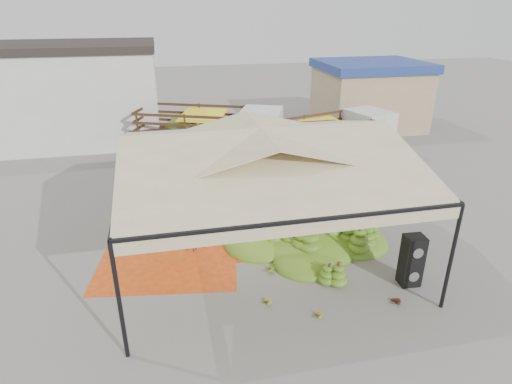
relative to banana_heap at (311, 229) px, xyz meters
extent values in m
plane|color=slate|center=(-1.65, 0.26, -0.60)|extent=(90.00, 90.00, 0.00)
cylinder|color=black|center=(-5.65, -3.74, 0.90)|extent=(0.10, 0.10, 3.00)
cylinder|color=black|center=(2.35, -3.74, 0.90)|extent=(0.10, 0.10, 3.00)
cylinder|color=black|center=(-5.65, 4.26, 0.90)|extent=(0.10, 0.10, 3.00)
cylinder|color=black|center=(2.35, 4.26, 0.90)|extent=(0.10, 0.10, 3.00)
pyramid|color=beige|center=(-1.65, 0.26, 2.90)|extent=(8.00, 8.00, 1.00)
cube|color=black|center=(-1.65, 0.26, 2.40)|extent=(8.00, 8.00, 0.08)
cube|color=beige|center=(-1.65, 0.26, 2.22)|extent=(8.00, 8.00, 0.36)
cube|color=silver|center=(-11.65, 14.26, 1.90)|extent=(14.00, 6.00, 5.00)
cube|color=black|center=(-11.65, 14.26, 4.60)|extent=(14.30, 6.30, 0.40)
cube|color=tan|center=(8.35, 13.26, 1.20)|extent=(6.00, 5.00, 3.60)
cube|color=navy|center=(8.35, 13.26, 3.25)|extent=(6.30, 5.30, 0.50)
cube|color=#EB5C16|center=(-4.58, 0.34, -0.60)|extent=(4.75, 4.59, 0.01)
cube|color=#C84B12|center=(-0.89, 1.25, -0.60)|extent=(3.90, 4.07, 0.01)
ellipsoid|color=#54801A|center=(0.00, 0.00, 0.00)|extent=(6.50, 5.73, 1.21)
ellipsoid|color=gold|center=(-2.17, -2.66, -0.51)|extent=(0.47, 0.41, 0.19)
ellipsoid|color=gold|center=(-1.02, -3.44, -0.51)|extent=(0.41, 0.34, 0.18)
ellipsoid|color=#571C14|center=(-0.47, -0.67, -0.51)|extent=(0.43, 0.36, 0.19)
ellipsoid|color=#511712|center=(1.18, -3.38, -0.50)|extent=(0.47, 0.39, 0.20)
ellipsoid|color=#407418|center=(-1.75, -1.19, -0.49)|extent=(0.59, 0.53, 0.22)
ellipsoid|color=#4B7017|center=(-1.31, -0.18, 2.02)|extent=(0.24, 0.24, 0.20)
ellipsoid|color=#4B7017|center=(0.19, -0.18, 2.02)|extent=(0.24, 0.24, 0.20)
ellipsoid|color=#4B7017|center=(1.69, -0.18, 2.02)|extent=(0.24, 0.24, 0.20)
cube|color=black|center=(2.05, -2.61, -0.22)|extent=(0.58, 0.52, 0.76)
cube|color=black|center=(2.05, -2.61, 0.54)|extent=(0.58, 0.52, 0.76)
imported|color=gray|center=(-0.81, 5.21, 0.38)|extent=(0.72, 0.47, 1.96)
cube|color=#4A2C18|center=(-2.93, 10.23, 0.53)|extent=(5.94, 4.34, 0.13)
cube|color=white|center=(0.37, 8.89, 0.64)|extent=(2.70, 2.94, 2.49)
cylinder|color=black|center=(-5.14, 9.97, -0.12)|extent=(1.02, 0.67, 0.97)
cylinder|color=black|center=(-4.33, 11.97, -0.12)|extent=(1.02, 0.67, 0.97)
cylinder|color=black|center=(-1.94, 8.66, -0.12)|extent=(1.02, 0.67, 0.97)
cylinder|color=black|center=(-1.13, 10.66, -0.12)|extent=(1.02, 0.67, 0.97)
cylinder|color=black|center=(-0.24, 7.97, -0.12)|extent=(1.02, 0.67, 0.97)
cylinder|color=black|center=(0.58, 9.97, -0.12)|extent=(1.02, 0.67, 0.97)
ellipsoid|color=#476E17|center=(-2.93, 10.23, 1.07)|extent=(4.74, 3.43, 0.76)
cube|color=yellow|center=(-2.43, 10.03, 1.50)|extent=(2.81, 2.81, 0.27)
cube|color=#50331A|center=(2.84, 7.38, 0.44)|extent=(5.43, 3.63, 0.12)
cube|color=silver|center=(5.99, 8.33, 0.54)|extent=(2.35, 2.62, 2.29)
cylinder|color=black|center=(1.41, 5.91, -0.16)|extent=(0.95, 0.54, 0.90)
cylinder|color=black|center=(0.84, 7.82, -0.16)|extent=(0.95, 0.54, 0.90)
cylinder|color=black|center=(4.46, 6.83, -0.16)|extent=(0.95, 0.54, 0.90)
cylinder|color=black|center=(3.89, 8.74, -0.16)|extent=(0.95, 0.54, 0.90)
cylinder|color=black|center=(6.09, 7.31, -0.16)|extent=(0.95, 0.54, 0.90)
cylinder|color=black|center=(5.51, 9.22, -0.16)|extent=(0.95, 0.54, 0.90)
ellipsoid|color=#3E7017|center=(2.84, 7.38, 0.94)|extent=(4.33, 2.86, 0.70)
cube|color=yellow|center=(3.32, 7.52, 1.34)|extent=(2.48, 2.48, 0.25)
camera|label=1|loc=(-4.38, -11.58, 6.75)|focal=30.00mm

